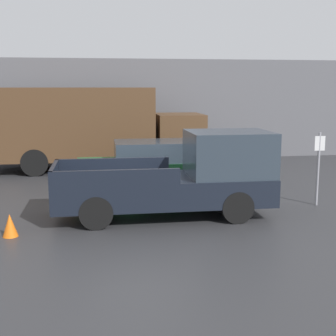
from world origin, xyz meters
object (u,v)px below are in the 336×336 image
Objects in this scene: parking_sign at (318,164)px; traffic_cone at (10,225)px; delivery_truck at (88,126)px; newspaper_box at (86,151)px; car at (153,166)px; pickup_truck at (185,177)px.

traffic_cone is (-7.99, -1.63, -0.91)m from parking_sign.
delivery_truck is at bearing 133.61° from parking_sign.
newspaper_box is 1.91× the size of traffic_cone.
car is 9.03× the size of traffic_cone.
parking_sign is 2.09× the size of newspaper_box.
pickup_truck is 2.97m from car.
traffic_cone is at bearing -100.73° from delivery_truck.
delivery_truck reaches higher than traffic_cone.
parking_sign is (6.41, -6.73, -0.59)m from delivery_truck.
parking_sign is (4.34, -2.41, 0.34)m from car.
parking_sign is 3.98× the size of traffic_cone.
parking_sign reaches higher than car.
delivery_truck is (-2.54, 7.25, 0.75)m from pickup_truck.
traffic_cone is at bearing -132.15° from car.
parking_sign is at bearing -29.07° from car.
car is 0.55× the size of delivery_truck.
car is 2.27× the size of parking_sign.
car is at bearing -70.95° from newspaper_box.
newspaper_box is at bearing 93.79° from delivery_truck.
delivery_truck is at bearing 109.33° from pickup_truck.
parking_sign is (3.87, 0.52, 0.16)m from pickup_truck.
parking_sign is at bearing -53.39° from newspaper_box.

